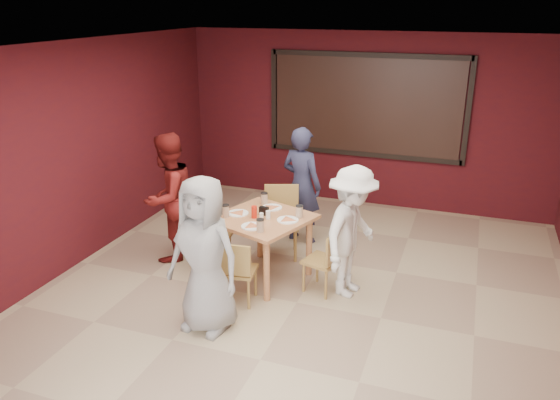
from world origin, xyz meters
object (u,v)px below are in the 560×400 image
(chair_back, at_px, (281,217))
(diner_right, at_px, (352,232))
(diner_front, at_px, (204,255))
(chair_left, at_px, (207,233))
(dining_table, at_px, (263,225))
(diner_back, at_px, (302,185))
(chair_right, at_px, (327,258))
(diner_left, at_px, (169,198))
(chair_front, at_px, (237,269))

(chair_back, xyz_separation_m, diner_right, (1.11, -0.74, 0.24))
(diner_front, bearing_deg, chair_left, 123.78)
(dining_table, bearing_deg, chair_left, -178.17)
(diner_front, distance_m, diner_back, 2.45)
(diner_back, height_order, diner_right, diner_back)
(diner_right, bearing_deg, dining_table, 101.36)
(chair_right, height_order, diner_back, diner_back)
(chair_back, bearing_deg, diner_left, -155.48)
(dining_table, relative_size, diner_right, 0.83)
(chair_left, relative_size, diner_front, 0.52)
(chair_front, distance_m, diner_right, 1.36)
(chair_left, height_order, diner_left, diner_left)
(chair_left, bearing_deg, diner_front, -63.46)
(dining_table, height_order, diner_right, diner_right)
(diner_front, height_order, diner_left, diner_left)
(diner_front, xyz_separation_m, diner_left, (-1.20, 1.33, 0.01))
(diner_right, bearing_deg, chair_front, 133.43)
(chair_right, relative_size, diner_back, 0.47)
(chair_right, bearing_deg, chair_front, -145.32)
(chair_right, bearing_deg, dining_table, 173.28)
(diner_back, bearing_deg, chair_front, 101.66)
(dining_table, relative_size, diner_back, 0.78)
(chair_left, xyz_separation_m, diner_back, (0.85, 1.24, 0.34))
(chair_front, height_order, chair_right, same)
(dining_table, xyz_separation_m, chair_left, (-0.74, -0.02, -0.21))
(diner_front, relative_size, diner_left, 0.99)
(diner_left, xyz_separation_m, diner_right, (2.44, -0.13, -0.07))
(chair_front, relative_size, diner_front, 0.47)
(dining_table, xyz_separation_m, chair_front, (-0.03, -0.70, -0.26))
(diner_left, bearing_deg, dining_table, 93.55)
(chair_right, bearing_deg, diner_left, 174.57)
(chair_front, xyz_separation_m, diner_right, (1.13, 0.68, 0.34))
(chair_back, height_order, diner_back, diner_back)
(diner_front, bearing_deg, chair_front, 85.21)
(diner_front, xyz_separation_m, diner_back, (0.25, 2.44, -0.01))
(diner_back, xyz_separation_m, diner_left, (-1.45, -1.10, 0.02))
(chair_right, bearing_deg, diner_right, 16.74)
(chair_right, bearing_deg, chair_left, 177.29)
(chair_left, xyz_separation_m, diner_front, (0.60, -1.20, 0.34))
(chair_front, xyz_separation_m, diner_back, (0.14, 1.91, 0.39))
(diner_front, bearing_deg, chair_back, 93.43)
(chair_front, xyz_separation_m, diner_front, (-0.11, -0.53, 0.39))
(chair_back, relative_size, diner_left, 0.56)
(chair_right, bearing_deg, chair_back, 136.22)
(diner_left, bearing_deg, chair_left, 85.76)
(chair_left, distance_m, chair_right, 1.58)
(chair_front, distance_m, chair_left, 0.98)
(diner_right, bearing_deg, diner_front, 146.58)
(chair_back, distance_m, chair_right, 1.18)
(chair_front, distance_m, diner_back, 1.95)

